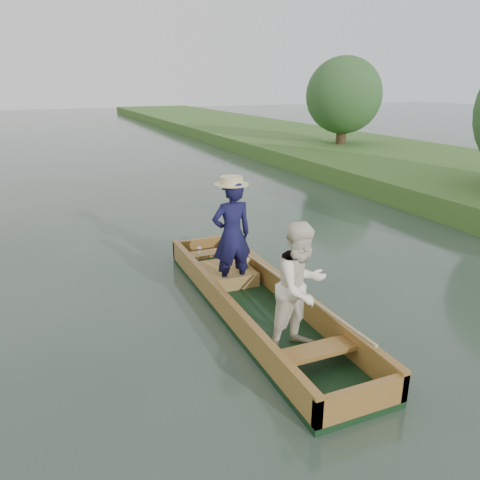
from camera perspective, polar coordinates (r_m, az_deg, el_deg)
name	(u,v)px	position (r m, az deg, el deg)	size (l,w,h in m)	color
ground	(256,314)	(6.90, 1.98, -8.97)	(120.00, 120.00, 0.00)	#283D30
trees_far	(153,110)	(13.41, -10.51, 15.27)	(22.57, 16.43, 4.45)	#47331E
punt	(260,279)	(6.56, 2.51, -4.78)	(1.12, 5.00, 1.86)	black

